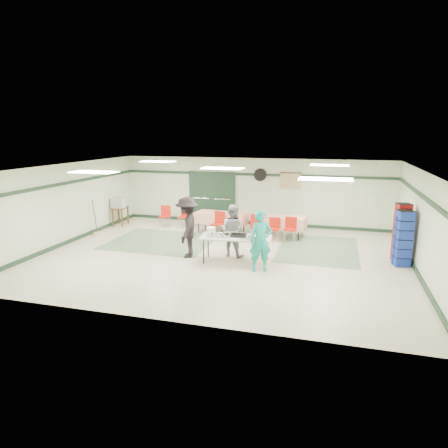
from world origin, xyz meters
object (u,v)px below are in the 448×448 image
(dining_table_a, at_px, (279,221))
(chair_loose_b, at_px, (165,214))
(chair_c, at_px, (290,227))
(crate_stack_blue_a, at_px, (403,238))
(printer_table, at_px, (120,210))
(broom, at_px, (95,217))
(chair_loose_a, at_px, (184,215))
(volunteer_teal, at_px, (261,241))
(volunteer_dark, at_px, (187,227))
(serving_table, at_px, (236,238))
(chair_b, at_px, (256,224))
(office_printer, at_px, (119,203))
(crate_stack_red, at_px, (401,233))
(crate_stack_blue_b, at_px, (402,240))
(volunteer_grey, at_px, (232,230))
(dining_table_b, at_px, (221,218))
(chair_a, at_px, (274,227))
(chair_d, at_px, (219,221))

(dining_table_a, distance_m, chair_loose_b, 4.62)
(chair_c, distance_m, crate_stack_blue_a, 3.78)
(crate_stack_blue_a, bearing_deg, printer_table, 167.08)
(broom, bearing_deg, chair_loose_a, 49.16)
(chair_loose_b, height_order, printer_table, chair_loose_b)
(volunteer_teal, relative_size, chair_c, 1.98)
(volunteer_dark, height_order, chair_c, volunteer_dark)
(serving_table, height_order, volunteer_teal, volunteer_teal)
(chair_b, relative_size, chair_loose_b, 1.04)
(volunteer_dark, distance_m, office_printer, 5.21)
(crate_stack_red, bearing_deg, crate_stack_blue_b, -90.00)
(volunteer_grey, bearing_deg, crate_stack_blue_b, -160.51)
(serving_table, relative_size, crate_stack_red, 1.24)
(crate_stack_blue_a, distance_m, printer_table, 10.57)
(chair_loose_a, xyz_separation_m, printer_table, (-2.62, -0.42, 0.13))
(dining_table_b, xyz_separation_m, crate_stack_blue_b, (6.00, -2.13, 0.13))
(serving_table, relative_size, broom, 1.66)
(chair_b, relative_size, chair_loose_a, 1.10)
(crate_stack_blue_a, height_order, office_printer, crate_stack_blue_a)
(volunteer_dark, xyz_separation_m, crate_stack_red, (6.16, 1.28, -0.06))
(chair_a, height_order, crate_stack_blue_b, crate_stack_blue_b)
(dining_table_b, relative_size, chair_loose_b, 2.32)
(chair_loose_b, xyz_separation_m, crate_stack_red, (8.41, -2.17, 0.34))
(crate_stack_red, height_order, broom, crate_stack_red)
(volunteer_dark, relative_size, chair_b, 2.08)
(dining_table_b, xyz_separation_m, chair_a, (2.11, -0.57, -0.08))
(printer_table, xyz_separation_m, broom, (-0.08, -1.66, 0.05))
(chair_d, bearing_deg, crate_stack_blue_a, -2.68)
(serving_table, distance_m, chair_d, 3.01)
(volunteer_grey, relative_size, crate_stack_red, 0.93)
(crate_stack_blue_a, relative_size, crate_stack_red, 0.93)
(chair_a, height_order, broom, broom)
(crate_stack_blue_b, relative_size, broom, 1.09)
(crate_stack_blue_b, bearing_deg, crate_stack_blue_a, -90.00)
(printer_table, height_order, broom, broom)
(crate_stack_blue_b, relative_size, printer_table, 1.70)
(dining_table_b, distance_m, chair_loose_a, 1.74)
(office_printer, bearing_deg, printer_table, 87.14)
(dining_table_a, bearing_deg, serving_table, -97.70)
(serving_table, bearing_deg, dining_table_a, 69.69)
(volunteer_teal, height_order, crate_stack_blue_b, volunteer_teal)
(serving_table, bearing_deg, printer_table, 143.41)
(dining_table_b, distance_m, crate_stack_blue_a, 6.44)
(dining_table_b, height_order, broom, broom)
(office_printer, bearing_deg, volunteer_grey, -29.34)
(chair_b, bearing_deg, crate_stack_blue_b, -34.29)
(chair_d, xyz_separation_m, broom, (-4.44, -1.03, 0.11))
(chair_d, height_order, chair_loose_a, chair_d)
(crate_stack_blue_a, height_order, broom, crate_stack_blue_a)
(chair_loose_a, xyz_separation_m, office_printer, (-2.62, -0.50, 0.45))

